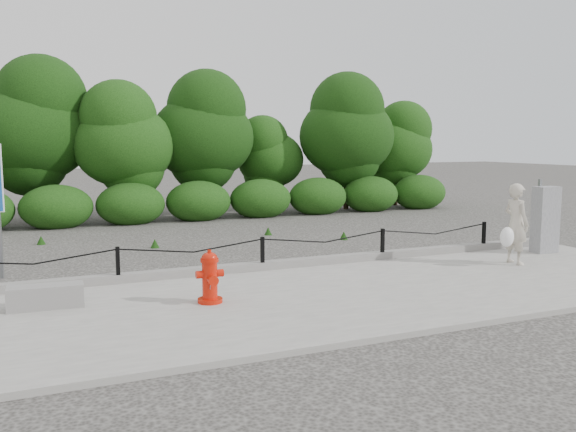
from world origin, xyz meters
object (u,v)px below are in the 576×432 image
Objects in this scene: pedestrian at (516,225)px; concrete_block at (46,296)px; utility_cabinet at (545,220)px; fire_hydrant at (210,278)px.

concrete_block is (-8.14, 0.30, -0.58)m from pedestrian.
pedestrian is 1.58m from utility_cabinet.
concrete_block is at bearing 87.39° from pedestrian.
utility_cabinet is (9.58, 0.36, 0.52)m from concrete_block.
fire_hydrant is 0.51× the size of utility_cabinet.
pedestrian is 1.52× the size of concrete_block.
pedestrian is 1.01× the size of utility_cabinet.
fire_hydrant is at bearing -16.88° from concrete_block.
fire_hydrant is 6.01m from pedestrian.
pedestrian is 8.17m from concrete_block.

